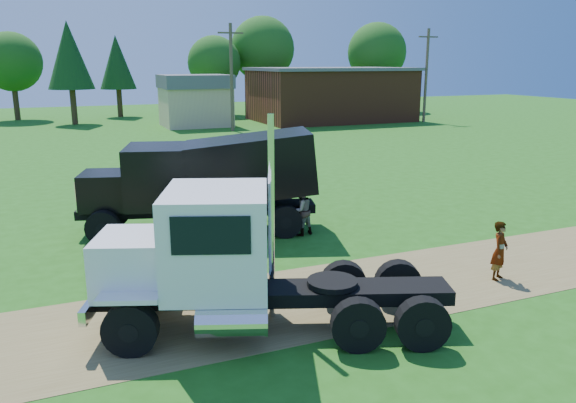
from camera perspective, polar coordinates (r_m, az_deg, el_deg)
name	(u,v)px	position (r m, az deg, el deg)	size (l,w,h in m)	color
ground	(405,283)	(15.76, 11.77, -8.06)	(140.00, 140.00, 0.00)	#1F5612
dirt_track	(405,282)	(15.76, 11.77, -8.04)	(120.00, 4.20, 0.01)	brown
white_semi_tractor	(221,261)	(12.40, -6.77, -5.99)	(7.97, 4.97, 4.76)	black
black_dump_truck	(208,177)	(19.69, -8.15, 2.45)	(8.34, 4.50, 3.54)	black
orange_pickup	(214,182)	(24.57, -7.48, 1.96)	(2.54, 5.51, 1.53)	#EA5C0B
spectator_a	(500,251)	(16.44, 20.71, -4.70)	(0.60, 0.40, 1.65)	#999999
spectator_b	(301,210)	(19.30, 1.35, -0.91)	(0.85, 0.66, 1.75)	#999999
brick_building	(330,94)	(58.39, 4.32, 10.84)	(15.40, 10.40, 5.30)	brown
tan_shed	(195,100)	(53.53, -9.38, 10.16)	(6.20, 5.40, 4.70)	tan
utility_poles	(232,76)	(49.14, -5.76, 12.62)	(42.20, 0.28, 9.00)	#4C3B2B
tree_row	(152,52)	(62.62, -13.69, 14.57)	(59.78, 12.04, 11.64)	#311F14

